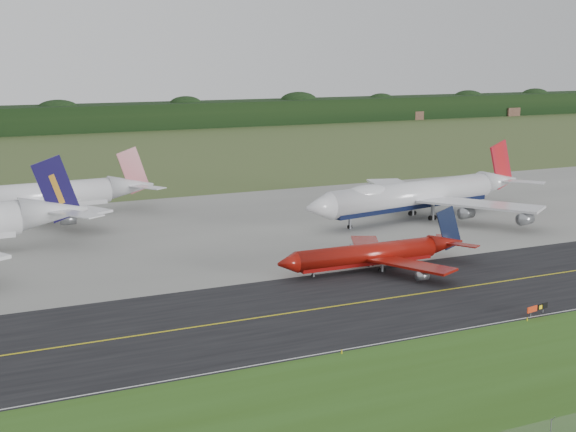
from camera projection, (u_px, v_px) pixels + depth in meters
The scene contains 12 objects.
ground at pixel (419, 285), 124.52m from camera, with size 600.00×600.00×0.00m, color #3F5527.
taxiway at pixel (434, 292), 120.96m from camera, with size 400.00×32.00×0.02m, color black.
apron at pixel (283, 223), 169.82m from camera, with size 400.00×78.00×0.01m, color gray.
taxiway_centreline at pixel (434, 291), 120.96m from camera, with size 400.00×0.40×0.00m, color gold.
taxiway_edge_line at pixel (502, 322), 107.18m from camera, with size 400.00×0.25×0.00m, color silver.
horizon_treeline at pixel (81, 120), 366.64m from camera, with size 700.00×25.00×12.00m.
jet_ba_747 at pixel (419, 194), 173.48m from camera, with size 61.71×50.51×15.56m.
jet_red_737 at pixel (376, 254), 133.08m from camera, with size 35.27×28.89×9.56m.
jet_star_tail at pixel (33, 197), 173.07m from camera, with size 54.96×45.97×14.50m.
taxiway_sign at pixel (537, 308), 110.00m from camera, with size 4.26×1.00×1.44m.
edge_marker_left at pixel (342, 352), 95.93m from camera, with size 0.16×0.16×0.50m, color yellow.
edge_marker_center at pixel (527, 319), 107.67m from camera, with size 0.16×0.16×0.50m, color yellow.
Camera 1 is at (-69.10, -100.06, 35.36)m, focal length 50.00 mm.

